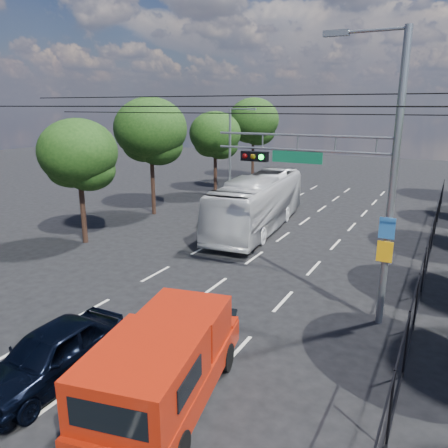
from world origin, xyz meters
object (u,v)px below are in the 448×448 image
Objects in this scene: white_van at (225,212)px; red_pickup at (165,363)px; signal_mast at (355,168)px; white_bus at (258,203)px; navy_hatchback at (51,355)px.

red_pickup is at bearing -66.36° from white_van.
signal_mast is 0.83× the size of white_bus.
navy_hatchback reaches higher than white_van.
white_van is (-9.79, 9.43, -4.57)m from signal_mast.
red_pickup is 3.41m from navy_hatchback.
white_bus is at bearing 93.43° from navy_hatchback.
signal_mast is 10.69m from navy_hatchback.
red_pickup is 16.62m from white_bus.
signal_mast reaches higher than navy_hatchback.
signal_mast is at bearing 68.76° from red_pickup.
navy_hatchback is 1.11× the size of white_van.
navy_hatchback is (-6.06, -7.59, -4.47)m from signal_mast.
white_bus is (-1.22, 16.55, 0.82)m from navy_hatchback.
white_van is at bearing 113.26° from red_pickup.
white_bus is (-7.28, 8.96, -3.65)m from signal_mast.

